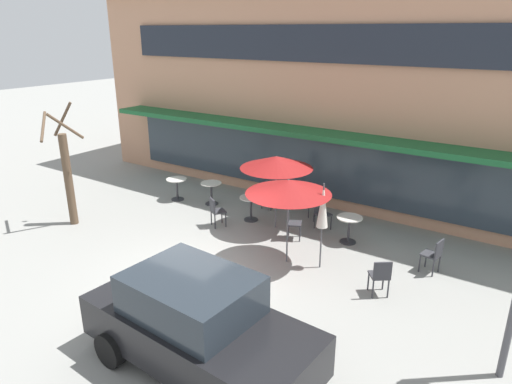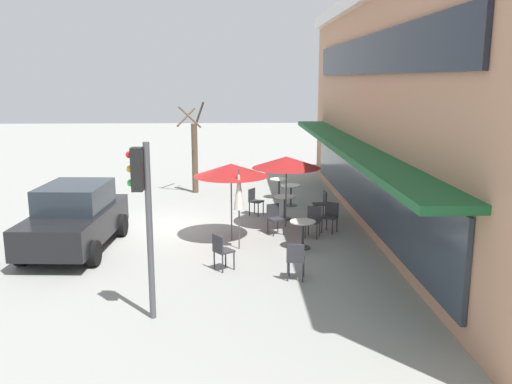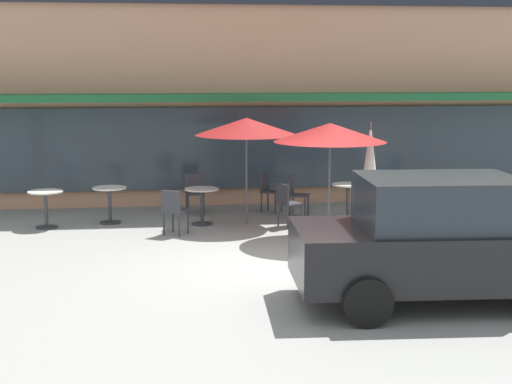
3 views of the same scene
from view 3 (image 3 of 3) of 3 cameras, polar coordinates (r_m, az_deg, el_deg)
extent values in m
plane|color=gray|center=(12.79, 1.87, -5.51)|extent=(80.00, 80.00, 0.00)
cube|color=tan|center=(22.31, -2.28, 10.04)|extent=(19.37, 8.00, 7.20)
cube|color=#19592D|center=(17.79, -0.93, 6.91)|extent=(16.46, 1.10, 0.16)
cube|color=#2D3842|center=(18.36, -1.10, 3.22)|extent=(15.49, 0.10, 1.90)
cylinder|color=#333338|center=(16.25, -3.94, -2.33)|extent=(0.44, 0.44, 0.03)
cylinder|color=#333338|center=(16.18, -3.95, -1.06)|extent=(0.07, 0.07, 0.70)
cylinder|color=silver|center=(16.12, -3.97, 0.22)|extent=(0.70, 0.70, 0.03)
cylinder|color=#333338|center=(16.43, -14.97, -2.49)|extent=(0.44, 0.44, 0.03)
cylinder|color=#333338|center=(16.36, -15.03, -1.24)|extent=(0.07, 0.07, 0.70)
cylinder|color=silver|center=(16.30, -15.08, 0.02)|extent=(0.70, 0.70, 0.03)
cylinder|color=#333338|center=(16.92, 6.66, -1.91)|extent=(0.44, 0.44, 0.03)
cylinder|color=#333338|center=(16.86, 6.69, -0.69)|extent=(0.07, 0.07, 0.70)
cylinder|color=silver|center=(16.80, 6.71, 0.54)|extent=(0.70, 0.70, 0.03)
cylinder|color=#333338|center=(16.63, -10.54, -2.19)|extent=(0.44, 0.44, 0.03)
cylinder|color=#333338|center=(16.57, -10.58, -0.95)|extent=(0.07, 0.07, 0.70)
cylinder|color=silver|center=(16.51, -10.61, 0.29)|extent=(0.70, 0.70, 0.03)
cylinder|color=#4C4C51|center=(14.70, 5.36, 0.74)|extent=(0.04, 0.04, 2.20)
cone|color=maroon|center=(14.60, 5.41, 4.34)|extent=(2.10, 2.10, 0.35)
cylinder|color=#4C4C51|center=(15.11, 8.26, 0.91)|extent=(0.04, 0.04, 2.20)
cone|color=silver|center=(15.04, 8.31, 2.99)|extent=(0.28, 0.28, 1.10)
cylinder|color=#4C4C51|center=(16.10, -0.69, 1.51)|extent=(0.04, 0.04, 2.20)
cone|color=maroon|center=(16.01, -0.70, 4.79)|extent=(2.10, 2.10, 0.35)
cylinder|color=#333338|center=(17.64, 1.87, -0.71)|extent=(0.04, 0.04, 0.45)
cylinder|color=#333338|center=(17.33, 1.41, -0.88)|extent=(0.04, 0.04, 0.45)
cylinder|color=#333338|center=(17.77, 0.87, -0.63)|extent=(0.04, 0.04, 0.45)
cylinder|color=#333338|center=(17.47, 0.40, -0.80)|extent=(0.04, 0.04, 0.45)
cube|color=#333338|center=(17.51, 1.14, 0.04)|extent=(0.55, 0.55, 0.04)
cube|color=#333338|center=(17.55, 0.61, 0.79)|extent=(0.25, 0.36, 0.40)
cylinder|color=#333338|center=(15.53, -6.07, -2.10)|extent=(0.04, 0.04, 0.45)
cylinder|color=#333338|center=(15.36, -4.98, -2.21)|extent=(0.04, 0.04, 0.45)
cylinder|color=#333338|center=(15.24, -6.72, -2.32)|extent=(0.04, 0.04, 0.45)
cylinder|color=#333338|center=(15.07, -5.61, -2.43)|extent=(0.04, 0.04, 0.45)
cube|color=#333338|center=(15.25, -5.86, -1.36)|extent=(0.55, 0.55, 0.04)
cube|color=#333338|center=(15.06, -6.22, -0.65)|extent=(0.36, 0.25, 0.40)
cylinder|color=#333338|center=(17.20, 3.81, -0.97)|extent=(0.04, 0.04, 0.45)
cylinder|color=#333338|center=(16.88, 3.58, -1.17)|extent=(0.04, 0.04, 0.45)
cylinder|color=#333338|center=(17.27, 2.71, -0.92)|extent=(0.04, 0.04, 0.45)
cylinder|color=#333338|center=(16.95, 2.46, -1.12)|extent=(0.04, 0.04, 0.45)
cube|color=#333338|center=(17.03, 3.15, -0.23)|extent=(0.52, 0.52, 0.04)
cube|color=#333338|center=(17.04, 2.56, 0.52)|extent=(0.19, 0.38, 0.40)
cylinder|color=#333338|center=(15.37, 13.49, -2.42)|extent=(0.04, 0.04, 0.45)
cylinder|color=#333338|center=(15.65, 14.14, -2.24)|extent=(0.04, 0.04, 0.45)
cylinder|color=#333338|center=(15.20, 14.58, -2.59)|extent=(0.04, 0.04, 0.45)
cylinder|color=#333338|center=(15.48, 15.22, -2.40)|extent=(0.04, 0.04, 0.45)
cube|color=#333338|center=(15.38, 14.39, -1.52)|extent=(0.56, 0.56, 0.04)
cube|color=#333338|center=(15.25, 15.00, -0.79)|extent=(0.34, 0.28, 0.40)
cylinder|color=#333338|center=(17.20, -3.83, -0.98)|extent=(0.04, 0.04, 0.45)
cylinder|color=#333338|center=(17.15, -4.95, -1.02)|extent=(0.04, 0.04, 0.45)
cylinder|color=#333338|center=(17.53, -3.98, -0.79)|extent=(0.04, 0.04, 0.45)
cylinder|color=#333338|center=(17.49, -5.08, -0.82)|extent=(0.04, 0.04, 0.45)
cube|color=#333338|center=(17.30, -4.47, -0.10)|extent=(0.43, 0.43, 0.04)
cube|color=#333338|center=(17.44, -4.55, 0.70)|extent=(0.40, 0.07, 0.40)
cylinder|color=#333338|center=(16.23, 2.63, -1.57)|extent=(0.04, 0.04, 0.45)
cylinder|color=#333338|center=(15.96, 3.33, -1.76)|extent=(0.04, 0.04, 0.45)
cylinder|color=#333338|center=(16.04, 1.64, -1.69)|extent=(0.04, 0.04, 0.45)
cylinder|color=#333338|center=(15.77, 2.33, -1.88)|extent=(0.04, 0.04, 0.45)
cube|color=#333338|center=(15.96, 2.49, -0.86)|extent=(0.53, 0.53, 0.04)
cube|color=#333338|center=(15.82, 1.96, -0.14)|extent=(0.20, 0.38, 0.40)
cylinder|color=#333338|center=(16.99, 14.01, -1.35)|extent=(0.04, 0.04, 0.45)
cylinder|color=#333338|center=(17.32, 13.80, -1.15)|extent=(0.04, 0.04, 0.45)
cylinder|color=#333338|center=(17.06, 15.13, -1.36)|extent=(0.04, 0.04, 0.45)
cylinder|color=#333338|center=(17.39, 14.90, -1.16)|extent=(0.04, 0.04, 0.45)
cube|color=#333338|center=(17.15, 14.49, -0.45)|extent=(0.47, 0.47, 0.04)
cube|color=#333338|center=(17.15, 15.11, 0.27)|extent=(0.11, 0.40, 0.40)
cube|color=black|center=(11.05, 13.79, -4.38)|extent=(4.30, 2.04, 0.76)
cube|color=#232B33|center=(10.86, 13.18, -0.71)|extent=(2.19, 1.72, 0.68)
cylinder|color=black|center=(11.67, 6.24, -5.37)|extent=(0.65, 0.26, 0.64)
cylinder|color=black|center=(9.97, 8.10, -7.92)|extent=(0.65, 0.26, 0.64)
camera|label=1|loc=(10.12, 53.01, 19.06)|focal=32.00mm
camera|label=2|loc=(23.13, 44.92, 9.71)|focal=38.00mm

